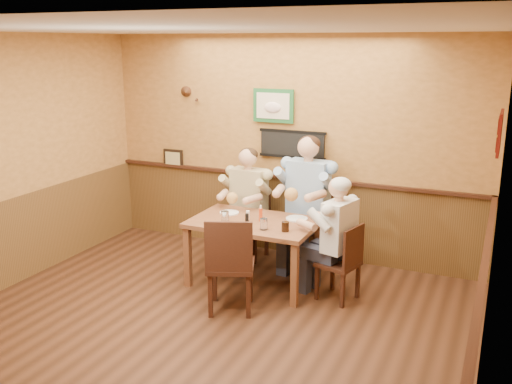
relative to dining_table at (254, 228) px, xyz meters
The scene contains 17 objects.
room 1.60m from the dining_table, 84.37° to the right, with size 5.02×5.03×2.81m.
dining_table is the anchor object (origin of this frame).
chair_back_left 0.83m from the dining_table, 118.52° to the left, with size 0.42×0.42×0.90m, color #3C1F13, non-canonical shape.
chair_back_right 0.88m from the dining_table, 64.59° to the left, with size 0.47×0.47×1.02m, color #3C1F13, non-canonical shape.
chair_right_end 1.03m from the dining_table, ahead, with size 0.39×0.39×0.85m, color #3C1F13, non-canonical shape.
chair_near_side 0.73m from the dining_table, 85.03° to the right, with size 0.47×0.47×1.02m, color #3C1F13, non-canonical shape.
diner_tan_shirt 0.81m from the dining_table, 118.52° to the left, with size 0.59×0.59×1.29m, color #C6B888, non-canonical shape.
diner_blue_polo 0.87m from the dining_table, 64.59° to the left, with size 0.67×0.67×1.46m, color #8CADD2, non-canonical shape.
diner_white_elder 1.00m from the dining_table, ahead, with size 0.56×0.56×1.21m, color silver, non-canonical shape.
water_glass_left 0.36m from the dining_table, 143.12° to the right, with size 0.09×0.09×0.13m, color silver.
water_glass_mid 0.37m from the dining_table, 47.26° to the right, with size 0.08×0.08×0.12m, color white.
cola_tumbler 0.52m from the dining_table, 24.06° to the right, with size 0.08×0.08×0.10m, color black.
hot_sauce_bottle 0.19m from the dining_table, ahead, with size 0.04×0.04×0.17m, color #CA4015.
salt_shaker 0.16m from the dining_table, 169.63° to the left, with size 0.04×0.04×0.10m, color white.
pepper_shaker 0.17m from the dining_table, 114.18° to the right, with size 0.04×0.04×0.10m, color black.
plate_far_left 0.42m from the dining_table, 159.37° to the left, with size 0.23×0.23×0.02m, color white.
plate_far_right 0.50m from the dining_table, 29.89° to the left, with size 0.25×0.25×0.02m, color silver.
Camera 1 is at (2.52, -4.18, 2.70)m, focal length 40.00 mm.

